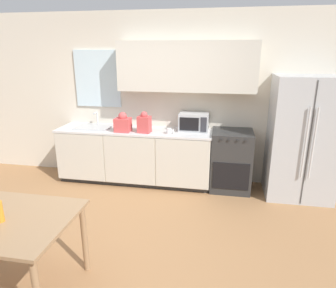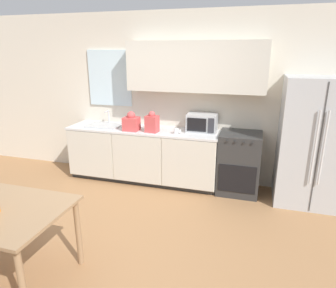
{
  "view_description": "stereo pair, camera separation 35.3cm",
  "coord_description": "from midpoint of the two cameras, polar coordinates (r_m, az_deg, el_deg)",
  "views": [
    {
      "loc": [
        1.11,
        -2.83,
        2.11
      ],
      "look_at": [
        0.5,
        0.49,
        1.05
      ],
      "focal_mm": 32.0,
      "sensor_mm": 36.0,
      "label": 1
    },
    {
      "loc": [
        1.46,
        -2.75,
        2.11
      ],
      "look_at": [
        0.5,
        0.49,
        1.05
      ],
      "focal_mm": 32.0,
      "sensor_mm": 36.0,
      "label": 2
    }
  ],
  "objects": [
    {
      "name": "grocery_bag_0",
      "position": [
        4.61,
        -6.74,
        3.92
      ],
      "size": [
        0.2,
        0.18,
        0.33
      ],
      "rotation": [
        0.0,
        0.0,
        -0.1
      ],
      "color": "#D14C4C",
      "rests_on": "kitchen_counter"
    },
    {
      "name": "dining_table",
      "position": [
        3.06,
        -31.34,
        -13.74
      ],
      "size": [
        1.11,
        0.88,
        0.76
      ],
      "color": "#997551",
      "rests_on": "ground_plane"
    },
    {
      "name": "wall_back",
      "position": [
        4.91,
        -3.67,
        9.8
      ],
      "size": [
        12.0,
        0.38,
        2.7
      ],
      "color": "beige",
      "rests_on": "ground_plane"
    },
    {
      "name": "kitchen_counter",
      "position": [
        4.97,
        -8.36,
        -2.24
      ],
      "size": [
        2.5,
        0.63,
        0.89
      ],
      "color": "#333333",
      "rests_on": "ground_plane"
    },
    {
      "name": "ground_plane",
      "position": [
        3.72,
        -12.33,
        -17.52
      ],
      "size": [
        12.0,
        12.0,
        0.0
      ],
      "primitive_type": "plane",
      "color": "#9E7047"
    },
    {
      "name": "refrigerator",
      "position": [
        4.66,
        22.29,
        0.94
      ],
      "size": [
        0.92,
        0.73,
        1.78
      ],
      "color": "silver",
      "rests_on": "ground_plane"
    },
    {
      "name": "microwave",
      "position": [
        4.7,
        2.81,
        4.2
      ],
      "size": [
        0.45,
        0.33,
        0.28
      ],
      "color": "#B7BABC",
      "rests_on": "kitchen_counter"
    },
    {
      "name": "oven_range",
      "position": [
        4.73,
        9.84,
        -3.16
      ],
      "size": [
        0.61,
        0.61,
        0.94
      ],
      "color": "#2D2D2D",
      "rests_on": "ground_plane"
    },
    {
      "name": "kitchen_sink",
      "position": [
        5.11,
        -15.89,
        3.18
      ],
      "size": [
        0.56,
        0.42,
        0.24
      ],
      "color": "#B7BABC",
      "rests_on": "kitchen_counter"
    },
    {
      "name": "grocery_bag_1",
      "position": [
        4.72,
        -10.74,
        3.85
      ],
      "size": [
        0.24,
        0.2,
        0.31
      ],
      "rotation": [
        0.0,
        0.0,
        0.0
      ],
      "color": "#D14C4C",
      "rests_on": "kitchen_counter"
    },
    {
      "name": "coffee_mug",
      "position": [
        4.53,
        -1.91,
        2.44
      ],
      "size": [
        0.11,
        0.08,
        0.08
      ],
      "color": "white",
      "rests_on": "kitchen_counter"
    }
  ]
}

